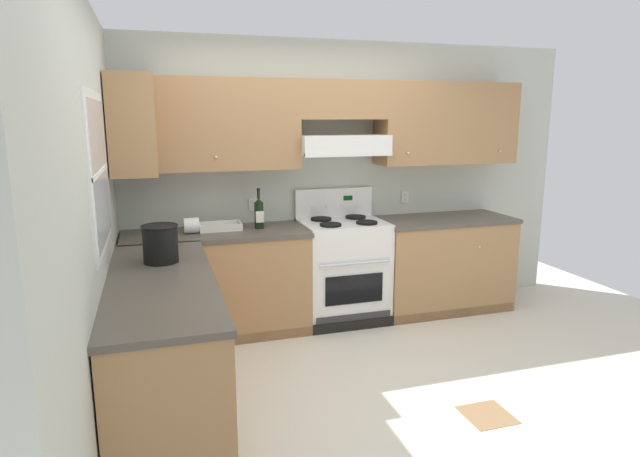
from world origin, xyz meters
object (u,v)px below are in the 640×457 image
bowl (220,227)px  bucket (160,243)px  paper_towel_roll (191,226)px  stove (343,269)px  wine_bottle (259,213)px

bowl → bucket: size_ratio=1.41×
bowl → paper_towel_roll: size_ratio=2.75×
stove → bowl: stove is taller
bucket → paper_towel_roll: size_ratio=1.96×
stove → wine_bottle: size_ratio=3.41×
wine_bottle → paper_towel_roll: wine_bottle is taller
paper_towel_roll → wine_bottle: bearing=2.9°
wine_bottle → paper_towel_roll: size_ratio=2.71×
wine_bottle → bucket: (-0.84, -0.91, -0.01)m
stove → bowl: (-1.10, 0.06, 0.45)m
wine_bottle → bowl: wine_bottle is taller
stove → paper_towel_roll: 1.44m
stove → bowl: size_ratio=3.36×
bowl → paper_towel_roll: bearing=-165.3°
bowl → wine_bottle: bearing=-5.9°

